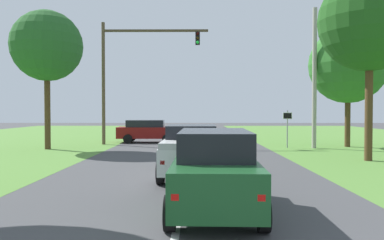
% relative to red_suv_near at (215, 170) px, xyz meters
% --- Properties ---
extents(ground_plane, '(120.00, 120.00, 0.00)m').
position_rel_red_suv_near_xyz_m(ground_plane, '(-0.85, 7.16, -1.01)').
color(ground_plane, '#424244').
extents(red_suv_near, '(2.17, 4.51, 1.93)m').
position_rel_red_suv_near_xyz_m(red_suv_near, '(0.00, 0.00, 0.00)').
color(red_suv_near, '#194C23').
rests_on(red_suv_near, ground_plane).
extents(pickup_truck_lead, '(2.29, 5.52, 1.88)m').
position_rel_red_suv_near_xyz_m(pickup_truck_lead, '(-0.58, 4.90, -0.05)').
color(pickup_truck_lead, silver).
rests_on(pickup_truck_lead, ground_plane).
extents(traffic_light, '(7.61, 0.40, 8.72)m').
position_rel_red_suv_near_xyz_m(traffic_light, '(-5.18, 18.10, 4.69)').
color(traffic_light, brown).
rests_on(traffic_light, ground_plane).
extents(keep_moving_sign, '(0.60, 0.09, 2.44)m').
position_rel_red_suv_near_xyz_m(keep_moving_sign, '(5.57, 15.71, 0.55)').
color(keep_moving_sign, gray).
rests_on(keep_moving_sign, ground_plane).
extents(oak_tree_right, '(5.13, 5.13, 8.05)m').
position_rel_red_suv_near_xyz_m(oak_tree_right, '(9.75, 16.39, 4.46)').
color(oak_tree_right, '#4C351E').
rests_on(oak_tree_right, ground_plane).
extents(crossing_suv_far, '(4.69, 2.23, 1.71)m').
position_rel_red_suv_near_xyz_m(crossing_suv_far, '(-4.04, 19.81, -0.10)').
color(crossing_suv_far, maroon).
rests_on(crossing_suv_far, ground_plane).
extents(utility_pole_right, '(0.28, 0.28, 9.02)m').
position_rel_red_suv_near_xyz_m(utility_pole_right, '(7.24, 15.49, 3.50)').
color(utility_pole_right, '#9E998E').
rests_on(utility_pole_right, ground_plane).
extents(extra_tree_1, '(4.40, 4.40, 8.67)m').
position_rel_red_suv_near_xyz_m(extra_tree_1, '(-9.71, 14.69, 5.43)').
color(extra_tree_1, '#4C351E').
rests_on(extra_tree_1, ground_plane).
extents(extra_tree_2, '(4.81, 4.81, 9.12)m').
position_rel_red_suv_near_xyz_m(extra_tree_2, '(7.89, 9.29, 5.67)').
color(extra_tree_2, '#4C351E').
rests_on(extra_tree_2, ground_plane).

